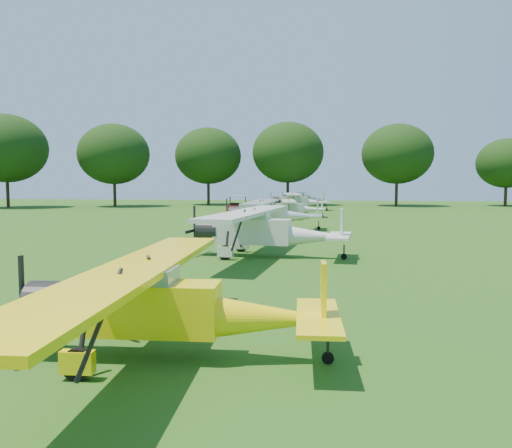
{
  "coord_description": "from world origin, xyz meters",
  "views": [
    {
      "loc": [
        4.36,
        -20.99,
        3.32
      ],
      "look_at": [
        0.88,
        2.52,
        1.4
      ],
      "focal_mm": 35.0,
      "sensor_mm": 36.0,
      "label": 1
    }
  ],
  "objects": [
    {
      "name": "ground",
      "position": [
        0.0,
        0.0,
        0.0
      ],
      "size": [
        160.0,
        160.0,
        0.0
      ],
      "primitive_type": "plane",
      "color": "#245314",
      "rests_on": "ground"
    },
    {
      "name": "tree_belt",
      "position": [
        3.57,
        0.16,
        8.03
      ],
      "size": [
        137.36,
        130.27,
        14.52
      ],
      "color": "#311D13",
      "rests_on": "ground"
    },
    {
      "name": "aircraft_2",
      "position": [
        1.31,
        -12.1,
        1.14
      ],
      "size": [
        6.2,
        9.88,
        1.95
      ],
      "rotation": [
        0.0,
        0.0,
        0.06
      ],
      "color": "yellow",
      "rests_on": "ground"
    },
    {
      "name": "aircraft_3",
      "position": [
        1.42,
        1.37,
        1.34
      ],
      "size": [
        7.33,
        11.68,
        2.3
      ],
      "rotation": [
        0.0,
        0.0,
        -0.08
      ],
      "color": "silver",
      "rests_on": "ground"
    },
    {
      "name": "aircraft_4",
      "position": [
        0.08,
        15.22,
        1.31
      ],
      "size": [
        7.14,
        11.34,
        2.24
      ],
      "rotation": [
        0.0,
        0.0,
        0.02
      ],
      "color": "silver",
      "rests_on": "ground"
    },
    {
      "name": "aircraft_5",
      "position": [
        0.84,
        28.6,
        1.07
      ],
      "size": [
        5.84,
        9.29,
        1.82
      ],
      "rotation": [
        0.0,
        0.0,
        0.1
      ],
      "color": "silver",
      "rests_on": "ground"
    },
    {
      "name": "aircraft_6",
      "position": [
        0.42,
        41.37,
        1.35
      ],
      "size": [
        7.39,
        11.74,
        2.3
      ],
      "rotation": [
        0.0,
        0.0,
        0.13
      ],
      "color": "silver",
      "rests_on": "ground"
    },
    {
      "name": "aircraft_7",
      "position": [
        0.29,
        55.23,
        1.26
      ],
      "size": [
        6.9,
        10.99,
        2.16
      ],
      "rotation": [
        0.0,
        0.0,
        -0.07
      ],
      "color": "silver",
      "rests_on": "ground"
    },
    {
      "name": "golf_cart",
      "position": [
        -6.22,
        35.79,
        0.65
      ],
      "size": [
        2.46,
        1.72,
        1.95
      ],
      "rotation": [
        0.0,
        0.0,
        0.14
      ],
      "color": "#A20B14",
      "rests_on": "ground"
    }
  ]
}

